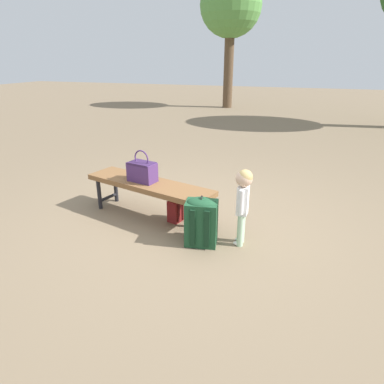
{
  "coord_description": "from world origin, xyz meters",
  "views": [
    {
      "loc": [
        1.03,
        -3.22,
        1.77
      ],
      "look_at": [
        -0.02,
        -0.11,
        0.45
      ],
      "focal_mm": 31.29,
      "sensor_mm": 36.0,
      "label": 1
    }
  ],
  "objects_px": {
    "park_bench": "(149,187)",
    "child_standing": "(243,196)",
    "handbag": "(142,171)",
    "backpack_large": "(201,220)",
    "backpack_small": "(176,209)",
    "tree_far": "(231,7)"
  },
  "relations": [
    {
      "from": "park_bench",
      "to": "child_standing",
      "type": "bearing_deg",
      "value": -12.54
    },
    {
      "from": "handbag",
      "to": "child_standing",
      "type": "relative_size",
      "value": 0.46
    },
    {
      "from": "handbag",
      "to": "backpack_large",
      "type": "bearing_deg",
      "value": -24.62
    },
    {
      "from": "handbag",
      "to": "backpack_small",
      "type": "height_order",
      "value": "handbag"
    },
    {
      "from": "child_standing",
      "to": "backpack_small",
      "type": "relative_size",
      "value": 2.67
    },
    {
      "from": "park_bench",
      "to": "backpack_small",
      "type": "height_order",
      "value": "park_bench"
    },
    {
      "from": "child_standing",
      "to": "tree_far",
      "type": "bearing_deg",
      "value": 103.9
    },
    {
      "from": "park_bench",
      "to": "backpack_large",
      "type": "distance_m",
      "value": 0.84
    },
    {
      "from": "backpack_large",
      "to": "handbag",
      "type": "bearing_deg",
      "value": 155.38
    },
    {
      "from": "handbag",
      "to": "backpack_small",
      "type": "xyz_separation_m",
      "value": [
        0.4,
        0.01,
        -0.43
      ]
    },
    {
      "from": "handbag",
      "to": "backpack_large",
      "type": "distance_m",
      "value": 0.96
    },
    {
      "from": "backpack_large",
      "to": "backpack_small",
      "type": "bearing_deg",
      "value": 137.44
    },
    {
      "from": "park_bench",
      "to": "backpack_large",
      "type": "bearing_deg",
      "value": -26.3
    },
    {
      "from": "backpack_small",
      "to": "handbag",
      "type": "bearing_deg",
      "value": -177.94
    },
    {
      "from": "tree_far",
      "to": "backpack_small",
      "type": "bearing_deg",
      "value": -80.34
    },
    {
      "from": "backpack_large",
      "to": "tree_far",
      "type": "bearing_deg",
      "value": 101.66
    },
    {
      "from": "backpack_small",
      "to": "tree_far",
      "type": "relative_size",
      "value": 0.07
    },
    {
      "from": "park_bench",
      "to": "handbag",
      "type": "height_order",
      "value": "handbag"
    },
    {
      "from": "park_bench",
      "to": "tree_far",
      "type": "xyz_separation_m",
      "value": [
        -1.32,
        9.64,
        3.01
      ]
    },
    {
      "from": "child_standing",
      "to": "tree_far",
      "type": "distance_m",
      "value": 10.59
    },
    {
      "from": "park_bench",
      "to": "child_standing",
      "type": "xyz_separation_m",
      "value": [
        1.13,
        -0.25,
        0.13
      ]
    },
    {
      "from": "child_standing",
      "to": "handbag",
      "type": "bearing_deg",
      "value": 167.8
    }
  ]
}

